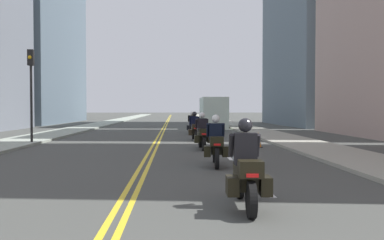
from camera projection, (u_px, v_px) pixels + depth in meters
name	position (u px, v px, depth m)	size (l,w,h in m)	color
ground_plane	(166.00, 123.00, 49.30)	(264.00, 264.00, 0.00)	#444541
sidewalk_left	(105.00, 123.00, 48.98)	(2.83, 144.00, 0.12)	#99A394
sidewalk_right	(227.00, 123.00, 49.62)	(2.83, 144.00, 0.12)	#999888
centreline_yellow_inner	(165.00, 123.00, 49.29)	(0.12, 132.00, 0.01)	yellow
centreline_yellow_outer	(167.00, 123.00, 49.30)	(0.12, 132.00, 0.01)	yellow
lane_dashes_white	(201.00, 133.00, 30.45)	(0.14, 56.40, 0.01)	silver
motorcycle_0	(246.00, 173.00, 7.35)	(0.78, 2.15, 1.64)	black
motorcycle_1	(216.00, 145.00, 12.80)	(0.78, 2.19, 1.62)	black
motorcycle_2	(202.00, 135.00, 18.07)	(0.78, 2.13, 1.65)	black
motorcycle_3	(195.00, 129.00, 23.17)	(0.77, 2.21, 1.64)	black
motorcycle_4	(192.00, 125.00, 28.58)	(0.77, 2.10, 1.60)	black
traffic_cone_0	(258.00, 140.00, 18.97)	(0.34, 0.34, 0.70)	black
traffic_light_near	(31.00, 79.00, 20.65)	(0.28, 0.38, 4.78)	black
parked_truck	(213.00, 114.00, 37.75)	(2.20, 6.50, 2.80)	beige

